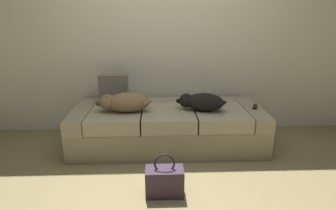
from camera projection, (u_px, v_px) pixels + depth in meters
The scene contains 8 objects.
ground_plane at pixel (173, 201), 2.37m from camera, with size 10.00×10.00×0.00m, color olive.
back_wall at pixel (166, 21), 3.52m from camera, with size 6.40×0.10×2.80m, color beige.
couch at pixel (168, 127), 3.33m from camera, with size 2.14×0.91×0.45m.
dog_tan at pixel (124, 102), 3.11m from camera, with size 0.63×0.29×0.21m.
dog_dark at pixel (201, 102), 3.15m from camera, with size 0.57×0.34×0.19m.
tv_remote at pixel (255, 107), 3.27m from camera, with size 0.04×0.15×0.02m, color black.
throw_pillow at pixel (114, 88), 3.43m from camera, with size 0.34×0.12×0.34m, color slate.
handbag at pixel (165, 181), 2.42m from camera, with size 0.32×0.18×0.38m.
Camera 1 is at (-0.12, -2.02, 1.46)m, focal length 30.65 mm.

